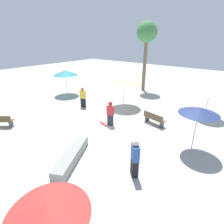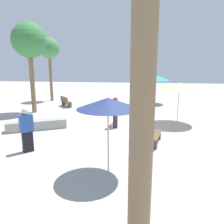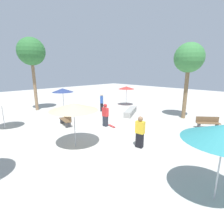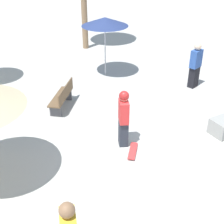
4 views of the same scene
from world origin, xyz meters
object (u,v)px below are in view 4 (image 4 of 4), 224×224
Objects in this scene: bench_near at (62,97)px; skateboard at (133,151)px; shade_umbrella_navy at (105,22)px; bystander_watching at (195,66)px; skater_main at (124,117)px.

skateboard is at bearing -129.30° from bench_near.
skateboard is 6.19m from shade_umbrella_navy.
shade_umbrella_navy reaches higher than bystander_watching.
skater_main is 4.97m from bystander_watching.
bench_near is 0.91× the size of bystander_watching.
skater_main is 2.08× the size of skateboard.
shade_umbrella_navy is (5.72, 0.67, 2.25)m from skateboard.
shade_umbrella_navy is at bearing -160.61° from skateboard.
skateboard is at bearing 25.63° from skater_main.
skater_main is 0.95× the size of bystander_watching.
bystander_watching is (4.32, -2.84, 0.85)m from skateboard.
skater_main is at bearing -137.71° from skateboard.
skater_main is at bearing 7.01° from bystander_watching.
skateboard is at bearing 12.13° from bystander_watching.
skateboard is 0.33× the size of shade_umbrella_navy.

